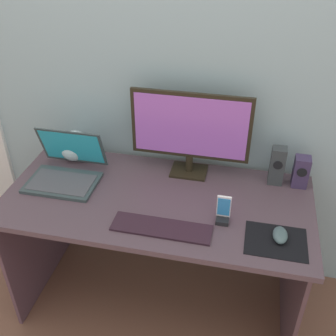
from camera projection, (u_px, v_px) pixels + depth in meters
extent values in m
plane|color=brown|center=(159.00, 298.00, 2.30)|extent=(8.00, 8.00, 0.00)
cube|color=#92ABB0|center=(175.00, 59.00, 1.91)|extent=(6.00, 0.04, 2.50)
cube|color=#4E3B43|center=(157.00, 200.00, 1.90)|extent=(1.43, 0.67, 0.03)
cube|color=#563A45|center=(38.00, 235.00, 2.22)|extent=(0.02, 0.63, 0.69)
cube|color=#50373D|center=(293.00, 277.00, 1.98)|extent=(0.02, 0.63, 0.69)
cube|color=black|center=(189.00, 171.00, 2.07)|extent=(0.18, 0.14, 0.01)
cylinder|color=black|center=(189.00, 163.00, 2.04)|extent=(0.04, 0.04, 0.08)
cube|color=black|center=(191.00, 126.00, 1.92)|extent=(0.58, 0.02, 0.34)
cube|color=#A559BF|center=(190.00, 127.00, 1.92)|extent=(0.54, 0.00, 0.30)
cube|color=#3A2C4D|center=(301.00, 172.00, 1.94)|extent=(0.07, 0.07, 0.16)
cylinder|color=black|center=(302.00, 173.00, 1.90)|extent=(0.05, 0.00, 0.05)
cube|color=#323638|center=(277.00, 166.00, 1.95)|extent=(0.07, 0.06, 0.19)
cylinder|color=black|center=(278.00, 165.00, 1.91)|extent=(0.04, 0.00, 0.04)
cube|color=#333F40|center=(63.00, 183.00, 1.98)|extent=(0.34, 0.23, 0.02)
cube|color=#47474C|center=(61.00, 182.00, 1.97)|extent=(0.30, 0.18, 0.00)
cube|color=#333F40|center=(72.00, 147.00, 2.04)|extent=(0.34, 0.08, 0.22)
cube|color=#26A5BF|center=(72.00, 147.00, 2.04)|extent=(0.31, 0.07, 0.19)
sphere|color=silver|center=(74.00, 146.00, 2.14)|extent=(0.16, 0.16, 0.16)
cube|color=#2C1923|center=(162.00, 228.00, 1.72)|extent=(0.43, 0.12, 0.01)
cube|color=black|center=(276.00, 241.00, 1.66)|extent=(0.25, 0.20, 0.00)
ellipsoid|color=#43575A|center=(280.00, 235.00, 1.66)|extent=(0.06, 0.10, 0.04)
cube|color=black|center=(222.00, 220.00, 1.75)|extent=(0.06, 0.06, 0.02)
cube|color=white|center=(224.00, 206.00, 1.72)|extent=(0.06, 0.03, 0.12)
cube|color=#338CD8|center=(224.00, 207.00, 1.71)|extent=(0.05, 0.02, 0.10)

